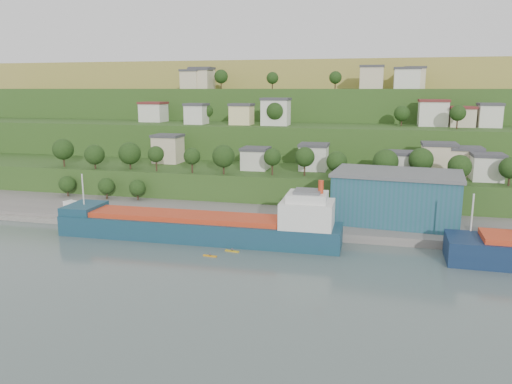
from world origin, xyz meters
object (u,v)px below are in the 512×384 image
(caravan, at_px, (74,207))
(kayak_orange, at_px, (210,255))
(cargo_ship_near, at_px, (206,228))
(warehouse, at_px, (396,197))

(caravan, relative_size, kayak_orange, 2.07)
(caravan, bearing_deg, kayak_orange, -5.76)
(cargo_ship_near, xyz_separation_m, warehouse, (43.53, 20.17, 5.66))
(caravan, bearing_deg, warehouse, 25.56)
(cargo_ship_near, xyz_separation_m, kayak_orange, (4.77, -11.31, -2.55))
(warehouse, bearing_deg, kayak_orange, -135.27)
(kayak_orange, bearing_deg, caravan, 159.89)
(cargo_ship_near, xyz_separation_m, caravan, (-43.08, 11.84, -0.07))
(caravan, bearing_deg, cargo_ship_near, 4.69)
(warehouse, bearing_deg, cargo_ship_near, -149.49)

